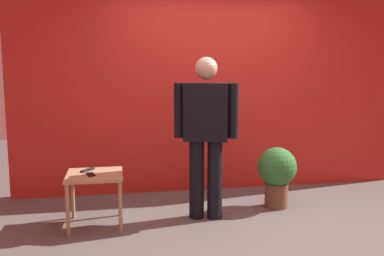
% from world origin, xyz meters
% --- Properties ---
extents(ground_plane, '(12.00, 12.00, 0.00)m').
position_xyz_m(ground_plane, '(0.00, 0.00, 0.00)').
color(ground_plane, '#59544F').
extents(back_wall_red, '(5.00, 0.12, 2.75)m').
position_xyz_m(back_wall_red, '(0.00, 1.56, 1.38)').
color(back_wall_red, red).
rests_on(back_wall_red, ground_plane).
extents(standing_person, '(0.67, 0.34, 1.68)m').
position_xyz_m(standing_person, '(-0.31, 0.47, 0.94)').
color(standing_person, black).
rests_on(standing_person, ground_plane).
extents(side_table, '(0.55, 0.55, 0.53)m').
position_xyz_m(side_table, '(-1.44, 0.46, 0.46)').
color(side_table, tan).
rests_on(side_table, ground_plane).
extents(cell_phone, '(0.10, 0.16, 0.01)m').
position_xyz_m(cell_phone, '(-1.48, 0.41, 0.54)').
color(cell_phone, black).
rests_on(cell_phone, side_table).
extents(tv_remote, '(0.14, 0.16, 0.02)m').
position_xyz_m(tv_remote, '(-1.52, 0.58, 0.54)').
color(tv_remote, black).
rests_on(tv_remote, side_table).
extents(potted_plant, '(0.44, 0.44, 0.69)m').
position_xyz_m(potted_plant, '(0.55, 0.67, 0.41)').
color(potted_plant, brown).
rests_on(potted_plant, ground_plane).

